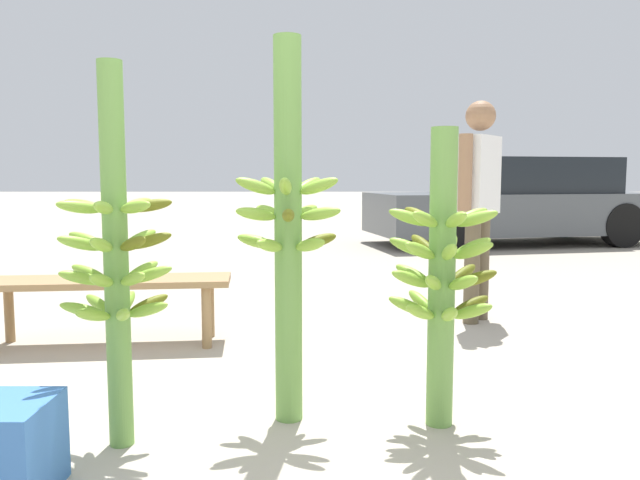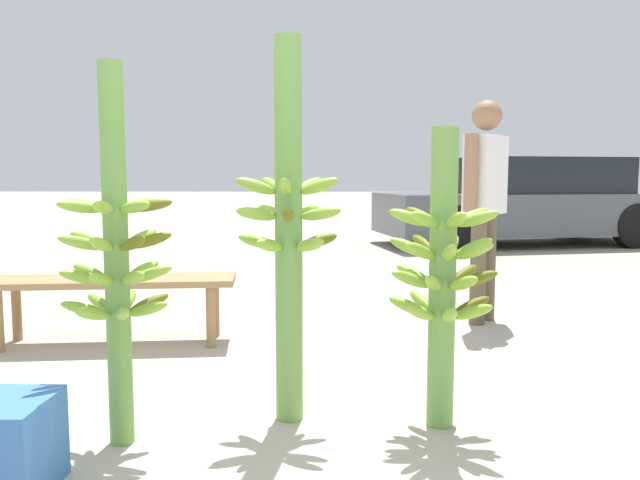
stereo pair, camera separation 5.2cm
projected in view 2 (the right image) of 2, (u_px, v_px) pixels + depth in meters
The scene contains 8 objects.
ground_plane at pixel (284, 459), 2.36m from camera, with size 80.00×80.00×0.00m, color #A89E8C.
banana_stalk_left at pixel (116, 257), 2.43m from camera, with size 0.44×0.44×1.50m.
banana_stalk_center at pixel (289, 229), 2.67m from camera, with size 0.47×0.47×1.65m.
banana_stalk_right at pixel (442, 272), 2.62m from camera, with size 0.47×0.47×1.27m.
vendor_person at pixel (485, 191), 4.49m from camera, with size 0.43×0.54×1.60m.
market_bench at pixel (111, 287), 3.94m from camera, with size 1.59×0.55×0.43m.
parked_car at pixel (526, 203), 9.72m from camera, with size 4.68×2.60×1.34m.
produce_crate at pixel (0, 447), 2.08m from camera, with size 0.33×0.33×0.33m.
Camera 2 is at (0.18, -2.26, 1.07)m, focal length 35.00 mm.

